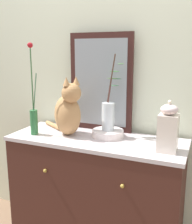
{
  "coord_description": "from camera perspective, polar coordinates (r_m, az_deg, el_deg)",
  "views": [
    {
      "loc": [
        0.68,
        -1.59,
        1.41
      ],
      "look_at": [
        0.0,
        0.0,
        1.03
      ],
      "focal_mm": 43.27,
      "sensor_mm": 36.0,
      "label": 1
    }
  ],
  "objects": [
    {
      "name": "wall_back",
      "position": [
        2.01,
        3.36,
        9.31
      ],
      "size": [
        4.4,
        0.08,
        2.6
      ],
      "primitive_type": "cube",
      "color": "silver",
      "rests_on": "ground_plane"
    },
    {
      "name": "vase_glass_clear",
      "position": [
        1.81,
        2.65,
        -0.31
      ],
      "size": [
        0.13,
        0.14,
        0.51
      ],
      "color": "silver",
      "rests_on": "bowl_porcelain"
    },
    {
      "name": "bowl_porcelain",
      "position": [
        1.85,
        2.52,
        -4.53
      ],
      "size": [
        0.21,
        0.21,
        0.05
      ],
      "primitive_type": "cylinder",
      "color": "silver",
      "rests_on": "sideboard"
    },
    {
      "name": "jar_lidded_porcelain",
      "position": [
        1.6,
        15.01,
        -3.44
      ],
      "size": [
        0.11,
        0.11,
        0.3
      ],
      "color": "silver",
      "rests_on": "sideboard"
    },
    {
      "name": "sideboard",
      "position": [
        1.99,
        -0.0,
        -17.17
      ],
      "size": [
        1.19,
        0.47,
        0.85
      ],
      "color": "#401F18",
      "rests_on": "ground_plane"
    },
    {
      "name": "vase_slim_green",
      "position": [
        1.92,
        -13.04,
        -0.37
      ],
      "size": [
        0.07,
        0.05,
        0.63
      ],
      "color": "#2C6B39",
      "rests_on": "sideboard"
    },
    {
      "name": "mirror_leaning",
      "position": [
        1.95,
        1.01,
        6.2
      ],
      "size": [
        0.47,
        0.03,
        0.7
      ],
      "color": "#391C18",
      "rests_on": "sideboard"
    },
    {
      "name": "cat_sitting",
      "position": [
        1.86,
        -5.96,
        0.22
      ],
      "size": [
        0.43,
        0.32,
        0.41
      ],
      "color": "tan",
      "rests_on": "sideboard"
    }
  ]
}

